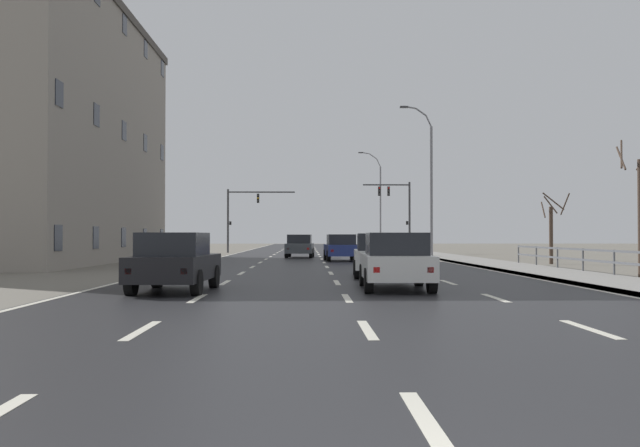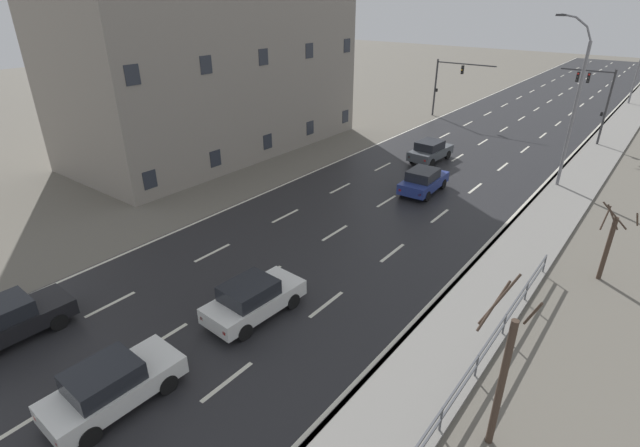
# 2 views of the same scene
# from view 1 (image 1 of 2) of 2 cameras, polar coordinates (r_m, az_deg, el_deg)

# --- Properties ---
(ground_plane) EXTENTS (160.00, 160.00, 0.12)m
(ground_plane) POSITION_cam_1_polar(r_m,az_deg,el_deg) (51.34, -0.05, -2.76)
(ground_plane) COLOR #666056
(road_asphalt_strip) EXTENTS (14.00, 120.00, 0.03)m
(road_asphalt_strip) POSITION_cam_1_polar(r_m,az_deg,el_deg) (63.32, -0.25, -2.37)
(road_asphalt_strip) COLOR #232326
(road_asphalt_strip) RESTS_ON ground
(sidewalk_right) EXTENTS (3.00, 120.00, 0.12)m
(sidewalk_right) POSITION_cam_1_polar(r_m,az_deg,el_deg) (64.01, 7.32, -2.30)
(sidewalk_right) COLOR gray
(sidewalk_right) RESTS_ON ground
(street_lamp_midground) EXTENTS (2.25, 0.24, 10.44)m
(street_lamp_midground) POSITION_cam_1_polar(r_m,az_deg,el_deg) (47.74, 9.06, 3.37)
(street_lamp_midground) COLOR slate
(street_lamp_midground) RESTS_ON ground
(street_lamp_distant) EXTENTS (2.66, 0.24, 11.25)m
(street_lamp_distant) POSITION_cam_1_polar(r_m,az_deg,el_deg) (79.97, 4.92, 1.85)
(street_lamp_distant) COLOR slate
(street_lamp_distant) RESTS_ON ground
(traffic_signal_right) EXTENTS (4.11, 0.36, 6.13)m
(traffic_signal_right) POSITION_cam_1_polar(r_m,az_deg,el_deg) (59.46, 6.53, 1.54)
(traffic_signal_right) COLOR #38383A
(traffic_signal_right) RESTS_ON ground
(traffic_signal_left) EXTENTS (5.98, 0.36, 5.60)m
(traffic_signal_left) POSITION_cam_1_polar(r_m,az_deg,el_deg) (60.89, -6.52, 1.14)
(traffic_signal_left) COLOR #38383A
(traffic_signal_left) RESTS_ON ground
(car_far_right) EXTENTS (1.96, 4.17, 1.57)m
(car_far_right) POSITION_cam_1_polar(r_m,az_deg,el_deg) (40.45, 1.74, -1.99)
(car_far_right) COLOR navy
(car_far_right) RESTS_ON ground
(car_far_left) EXTENTS (2.01, 4.19, 1.57)m
(car_far_left) POSITION_cam_1_polar(r_m,az_deg,el_deg) (24.76, 4.94, -2.60)
(car_far_left) COLOR silver
(car_far_left) RESTS_ON ground
(car_near_right) EXTENTS (2.00, 4.18, 1.57)m
(car_near_right) POSITION_cam_1_polar(r_m,az_deg,el_deg) (46.51, -1.69, -1.87)
(car_near_right) COLOR #474C51
(car_near_right) RESTS_ON ground
(car_mid_centre) EXTENTS (1.93, 4.15, 1.57)m
(car_mid_centre) POSITION_cam_1_polar(r_m,az_deg,el_deg) (18.93, 6.29, -3.09)
(car_mid_centre) COLOR silver
(car_mid_centre) RESTS_ON ground
(car_distant) EXTENTS (1.95, 4.16, 1.57)m
(car_distant) POSITION_cam_1_polar(r_m,az_deg,el_deg) (18.54, -11.94, -3.11)
(car_distant) COLOR black
(car_distant) RESTS_ON ground
(brick_building) EXTENTS (10.66, 23.40, 14.66)m
(brick_building) POSITION_cam_1_polar(r_m,az_deg,el_deg) (42.69, -22.81, 6.93)
(brick_building) COLOR gray
(brick_building) RESTS_ON ground
(bare_tree_near) EXTENTS (1.36, 1.35, 5.08)m
(bare_tree_near) POSITION_cam_1_polar(r_m,az_deg,el_deg) (27.32, 24.97, 0.97)
(bare_tree_near) COLOR #423328
(bare_tree_near) RESTS_ON ground
(bare_tree_mid) EXTENTS (1.43, 1.49, 3.76)m
(bare_tree_mid) POSITION_cam_1_polar(r_m,az_deg,el_deg) (38.15, 18.67, -0.50)
(bare_tree_mid) COLOR #423328
(bare_tree_mid) RESTS_ON ground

